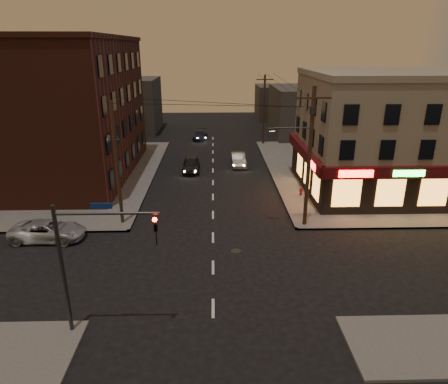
{
  "coord_description": "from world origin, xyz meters",
  "views": [
    {
      "loc": [
        0.1,
        -21.09,
        12.59
      ],
      "look_at": [
        0.79,
        4.53,
        3.2
      ],
      "focal_mm": 32.0,
      "sensor_mm": 36.0,
      "label": 1
    }
  ],
  "objects_px": {
    "sedan_mid": "(238,160)",
    "fire_hydrant": "(301,191)",
    "sedan_far": "(200,135)",
    "sedan_near": "(191,164)",
    "suv_cross": "(48,231)"
  },
  "relations": [
    {
      "from": "sedan_near",
      "to": "sedan_far",
      "type": "xyz_separation_m",
      "value": [
        0.51,
        15.59,
        -0.14
      ]
    },
    {
      "from": "sedan_mid",
      "to": "fire_hydrant",
      "type": "relative_size",
      "value": 5.88
    },
    {
      "from": "sedan_mid",
      "to": "sedan_near",
      "type": "bearing_deg",
      "value": -160.33
    },
    {
      "from": "suv_cross",
      "to": "sedan_far",
      "type": "distance_m",
      "value": 32.82
    },
    {
      "from": "sedan_mid",
      "to": "fire_hydrant",
      "type": "xyz_separation_m",
      "value": [
        4.97,
        -9.97,
        -0.16
      ]
    },
    {
      "from": "suv_cross",
      "to": "sedan_near",
      "type": "xyz_separation_m",
      "value": [
        9.02,
        15.82,
        0.06
      ]
    },
    {
      "from": "sedan_mid",
      "to": "sedan_far",
      "type": "distance_m",
      "value": 14.34
    },
    {
      "from": "sedan_near",
      "to": "sedan_far",
      "type": "bearing_deg",
      "value": 87.2
    },
    {
      "from": "suv_cross",
      "to": "sedan_far",
      "type": "xyz_separation_m",
      "value": [
        9.53,
        31.41,
        -0.07
      ]
    },
    {
      "from": "sedan_mid",
      "to": "suv_cross",
      "type": "bearing_deg",
      "value": -130.17
    },
    {
      "from": "suv_cross",
      "to": "sedan_near",
      "type": "distance_m",
      "value": 18.21
    },
    {
      "from": "suv_cross",
      "to": "sedan_mid",
      "type": "relative_size",
      "value": 1.17
    },
    {
      "from": "suv_cross",
      "to": "sedan_mid",
      "type": "bearing_deg",
      "value": -37.23
    },
    {
      "from": "sedan_far",
      "to": "fire_hydrant",
      "type": "relative_size",
      "value": 5.86
    },
    {
      "from": "suv_cross",
      "to": "sedan_mid",
      "type": "distance_m",
      "value": 22.78
    }
  ]
}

